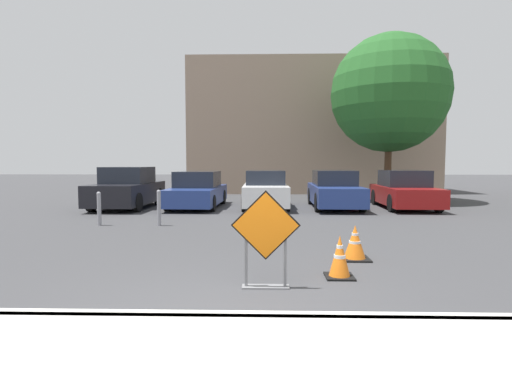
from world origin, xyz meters
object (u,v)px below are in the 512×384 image
at_px(bollard_second, 99,208).
at_px(parked_car_nearest, 127,189).
at_px(road_closed_sign, 266,235).
at_px(traffic_cone_second, 355,243).
at_px(parked_car_fourth, 334,190).
at_px(parked_car_second, 197,191).
at_px(parked_car_fifth, 404,191).
at_px(parked_car_third, 265,191).
at_px(bollard_nearest, 159,207).
at_px(traffic_cone_nearest, 340,257).

bearing_deg(bollard_second, parked_car_nearest, 99.60).
distance_m(road_closed_sign, traffic_cone_second, 2.45).
bearing_deg(parked_car_fourth, parked_car_nearest, 2.65).
bearing_deg(parked_car_fourth, bollard_second, 33.41).
height_order(parked_car_second, parked_car_fifth, parked_car_fifth).
relative_size(parked_car_fourth, bollard_second, 4.68).
relative_size(parked_car_third, bollard_nearest, 4.04).
xyz_separation_m(traffic_cone_nearest, parked_car_nearest, (-6.68, 9.55, 0.43)).
xyz_separation_m(parked_car_fifth, bollard_nearest, (-8.51, -4.69, -0.14)).
bearing_deg(bollard_second, parked_car_third, 44.85).
bearing_deg(parked_car_fifth, traffic_cone_second, 68.00).
distance_m(road_closed_sign, parked_car_nearest, 11.54).
relative_size(road_closed_sign, parked_car_third, 0.34).
distance_m(road_closed_sign, parked_car_fourth, 10.70).
xyz_separation_m(traffic_cone_second, parked_car_fourth, (1.07, 8.59, 0.38)).
xyz_separation_m(parked_car_fifth, bollard_second, (-10.23, -4.69, -0.17)).
bearing_deg(parked_car_fourth, parked_car_third, 1.67).
bearing_deg(traffic_cone_second, bollard_second, 148.96).
distance_m(parked_car_fifth, bollard_second, 11.25).
height_order(parked_car_third, bollard_nearest, parked_car_third).
xyz_separation_m(road_closed_sign, bollard_nearest, (-3.04, 5.62, -0.23)).
height_order(parked_car_fourth, bollard_nearest, parked_car_fourth).
distance_m(parked_car_nearest, bollard_second, 4.58).
distance_m(traffic_cone_second, parked_car_nearest, 11.03).
bearing_deg(parked_car_nearest, parked_car_fourth, -176.94).
relative_size(parked_car_nearest, parked_car_fourth, 0.93).
height_order(parked_car_nearest, bollard_nearest, parked_car_nearest).
distance_m(parked_car_second, parked_car_third, 2.75).
bearing_deg(parked_car_third, road_closed_sign, 89.41).
height_order(parked_car_third, parked_car_fifth, parked_car_fifth).
bearing_deg(parked_car_second, bollard_nearest, 88.72).
bearing_deg(parked_car_fifth, parked_car_second, 1.26).
relative_size(parked_car_second, parked_car_fifth, 1.05).
distance_m(parked_car_nearest, parked_car_fifth, 10.99).
relative_size(traffic_cone_second, parked_car_fourth, 0.14).
height_order(traffic_cone_second, bollard_nearest, bollard_nearest).
distance_m(parked_car_third, bollard_nearest, 5.59).
distance_m(parked_car_nearest, parked_car_fourth, 8.24).
bearing_deg(bollard_nearest, parked_car_nearest, 118.84).
bearing_deg(parked_car_third, bollard_second, 44.09).
height_order(traffic_cone_second, parked_car_fourth, parked_car_fourth).
bearing_deg(parked_car_third, traffic_cone_second, 100.33).
bearing_deg(bollard_second, bollard_nearest, 0.00).
height_order(parked_car_fourth, bollard_second, parked_car_fourth).
height_order(road_closed_sign, bollard_second, road_closed_sign).
height_order(traffic_cone_nearest, bollard_second, bollard_second).
bearing_deg(parked_car_nearest, traffic_cone_nearest, 126.44).
distance_m(parked_car_nearest, bollard_nearest, 5.15).
distance_m(parked_car_second, parked_car_fifth, 8.24).
xyz_separation_m(traffic_cone_nearest, bollard_second, (-5.91, 5.04, 0.19)).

